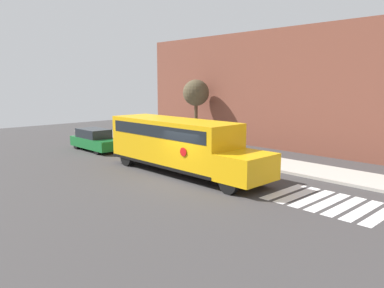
{
  "coord_description": "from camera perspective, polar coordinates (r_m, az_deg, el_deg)",
  "views": [
    {
      "loc": [
        13.45,
        -12.35,
        4.88
      ],
      "look_at": [
        -1.07,
        1.49,
        1.6
      ],
      "focal_mm": 35.0,
      "sensor_mm": 36.0,
      "label": 1
    }
  ],
  "objects": [
    {
      "name": "ground_plane",
      "position": [
        18.9,
        -1.04,
        -5.68
      ],
      "size": [
        60.0,
        60.0,
        0.0
      ],
      "primitive_type": "plane",
      "color": "#3A3838"
    },
    {
      "name": "sidewalk_strip",
      "position": [
        23.65,
        10.64,
        -2.6
      ],
      "size": [
        44.0,
        3.0,
        0.15
      ],
      "color": "#B2ADA3",
      "rests_on": "ground"
    },
    {
      "name": "building_backdrop",
      "position": [
        28.7,
        18.6,
        7.8
      ],
      "size": [
        32.0,
        4.0,
        8.75
      ],
      "color": "brown",
      "rests_on": "ground"
    },
    {
      "name": "crosswalk_stripes",
      "position": [
        16.64,
        20.03,
        -8.33
      ],
      "size": [
        4.7,
        3.2,
        0.01
      ],
      "color": "white",
      "rests_on": "ground"
    },
    {
      "name": "school_bus",
      "position": [
        20.39,
        -2.11,
        0.22
      ],
      "size": [
        10.31,
        2.57,
        2.91
      ],
      "color": "#EAA80F",
      "rests_on": "ground"
    },
    {
      "name": "parked_car",
      "position": [
        28.22,
        -14.54,
        0.61
      ],
      "size": [
        4.63,
        1.74,
        1.56
      ],
      "color": "#196B2D",
      "rests_on": "ground"
    },
    {
      "name": "tree_near_sidewalk",
      "position": [
        31.43,
        0.61,
        7.71
      ],
      "size": [
        2.18,
        2.18,
        5.17
      ],
      "color": "brown",
      "rests_on": "ground"
    }
  ]
}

